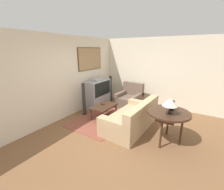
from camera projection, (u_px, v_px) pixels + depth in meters
ground_plane at (121, 132)px, 4.26m from camera, size 12.00×12.00×0.00m
wall_back at (66, 77)px, 4.97m from camera, size 12.00×0.10×2.70m
wall_right at (154, 73)px, 5.99m from camera, size 0.06×12.00×2.70m
area_rug at (104, 118)px, 5.09m from camera, size 2.29×1.48×0.01m
tv at (98, 93)px, 5.97m from camera, size 1.09×0.47×1.18m
couch at (132, 119)px, 4.42m from camera, size 1.98×1.04×0.84m
armchair at (129, 99)px, 6.05m from camera, size 0.93×0.92×0.95m
coffee_table at (104, 107)px, 5.01m from camera, size 0.90×0.56×0.45m
console_table at (169, 115)px, 3.61m from camera, size 1.01×1.01×0.81m
table_lamp at (170, 102)px, 3.39m from camera, size 0.34×0.34×0.38m
mantel_clock at (172, 105)px, 3.69m from camera, size 0.13×0.10×0.23m
remote at (103, 104)px, 5.07m from camera, size 0.06×0.16×0.02m
speaker_tower_left at (84, 100)px, 5.26m from camera, size 0.19×0.19×1.14m
speaker_tower_right at (111, 89)px, 6.67m from camera, size 0.19×0.19×1.14m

